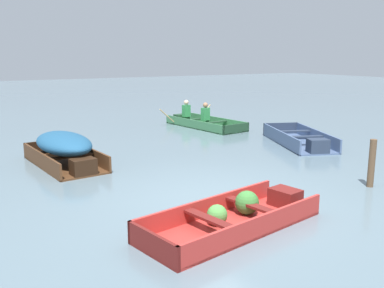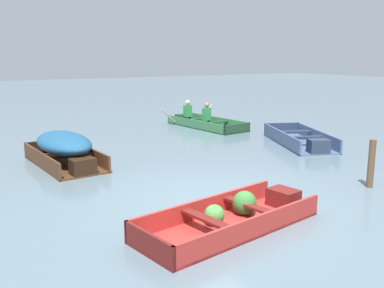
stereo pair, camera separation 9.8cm
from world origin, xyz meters
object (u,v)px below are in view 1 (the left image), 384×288
Objects in this scene: skiff_dark_varnish_near_moored at (64,147)px; mooring_post at (372,163)px; dinghy_red_foreground at (238,216)px; rowboat_green_with_crew at (202,122)px; skiff_slate_blue_mid_moored at (300,140)px.

mooring_post is at bearing -44.70° from skiff_dark_varnish_near_moored.
mooring_post reaches higher than dinghy_red_foreground.
dinghy_red_foreground is 3.27× the size of mooring_post.
rowboat_green_with_crew is 3.53× the size of mooring_post.
skiff_dark_varnish_near_moored reaches higher than dinghy_red_foreground.
rowboat_green_with_crew is (5.66, 3.12, -0.27)m from skiff_dark_varnish_near_moored.
mooring_post is (3.37, 0.23, 0.34)m from dinghy_red_foreground.
skiff_dark_varnish_near_moored is 0.82× the size of rowboat_green_with_crew.
skiff_slate_blue_mid_moored is 0.95× the size of rowboat_green_with_crew.
dinghy_red_foreground is at bearing -74.49° from skiff_dark_varnish_near_moored.
mooring_post is at bearing -114.74° from skiff_slate_blue_mid_moored.
mooring_post is (-0.93, -7.80, 0.31)m from rowboat_green_with_crew.
skiff_dark_varnish_near_moored is 6.49m from skiff_slate_blue_mid_moored.
mooring_post reaches higher than skiff_slate_blue_mid_moored.
skiff_dark_varnish_near_moored is 6.65m from mooring_post.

